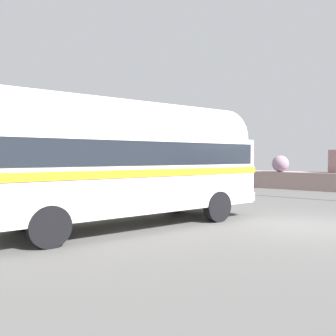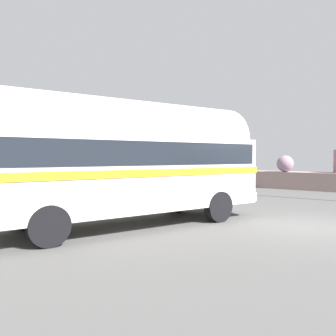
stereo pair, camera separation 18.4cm
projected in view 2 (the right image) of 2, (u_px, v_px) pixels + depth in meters
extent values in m
cube|color=#4F4F4E|center=(313.00, 227.00, 9.91)|extent=(32.00, 26.00, 0.02)
sphere|color=gray|center=(184.00, 160.00, 27.69)|extent=(1.38, 1.38, 1.38)
sphere|color=gray|center=(215.00, 163.00, 25.55)|extent=(0.99, 0.99, 0.99)
sphere|color=gray|center=(245.00, 162.00, 23.91)|extent=(1.18, 1.18, 1.18)
sphere|color=gray|center=(285.00, 164.00, 21.69)|extent=(1.05, 1.05, 1.05)
cylinder|color=black|center=(177.00, 199.00, 12.42)|extent=(0.54, 1.00, 0.96)
cylinder|color=black|center=(219.00, 207.00, 10.61)|extent=(0.54, 1.00, 0.96)
cylinder|color=black|center=(26.00, 213.00, 9.44)|extent=(0.54, 1.00, 0.96)
cylinder|color=black|center=(49.00, 226.00, 7.63)|extent=(0.54, 1.00, 0.96)
cube|color=silver|center=(128.00, 173.00, 9.99)|extent=(4.69, 8.74, 2.10)
cylinder|color=silver|center=(128.00, 138.00, 9.96)|extent=(4.41, 8.36, 2.20)
cube|color=orange|center=(128.00, 171.00, 9.99)|extent=(4.76, 8.83, 0.20)
cube|color=black|center=(128.00, 154.00, 9.97)|extent=(4.63, 8.42, 0.64)
cube|color=silver|center=(231.00, 194.00, 12.47)|extent=(2.23, 0.80, 0.28)
cylinder|color=black|center=(96.00, 191.00, 15.54)|extent=(0.65, 0.99, 0.96)
cylinder|color=black|center=(111.00, 196.00, 13.58)|extent=(0.65, 0.99, 0.96)
cube|color=silver|center=(38.00, 169.00, 13.33)|extent=(5.62, 8.65, 2.10)
cylinder|color=silver|center=(38.00, 142.00, 13.29)|extent=(5.30, 8.26, 2.20)
cube|color=gold|center=(38.00, 168.00, 13.32)|extent=(5.70, 8.74, 0.20)
cube|color=black|center=(38.00, 154.00, 13.31)|extent=(5.52, 8.36, 0.64)
cube|color=silver|center=(139.00, 187.00, 15.32)|extent=(2.15, 1.08, 0.28)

